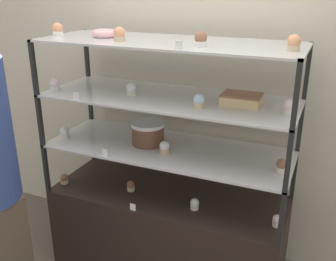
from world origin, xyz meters
name	(u,v)px	position (x,y,z in m)	size (l,w,h in m)	color
back_wall	(193,68)	(0.00, 0.42, 1.30)	(8.00, 0.05, 2.60)	beige
display_base	(168,232)	(0.00, 0.00, 0.29)	(1.48, 0.56, 0.57)	black
display_riser_lower	(168,150)	(0.00, 0.00, 0.88)	(1.48, 0.56, 0.32)	black
display_riser_middle	(168,100)	(0.00, 0.00, 1.20)	(1.48, 0.56, 0.32)	black
display_riser_upper	(168,44)	(0.00, 0.00, 1.52)	(1.48, 0.56, 0.32)	black
layer_cake_centerpiece	(148,133)	(-0.14, 0.01, 0.96)	(0.21, 0.21, 0.14)	brown
sheet_cake_frosted	(242,99)	(0.43, 0.01, 1.24)	(0.21, 0.16, 0.06)	#DBBC84
cupcake_0	(64,179)	(-0.69, -0.15, 0.61)	(0.05, 0.05, 0.07)	#CCB28C
cupcake_1	(131,186)	(-0.24, -0.05, 0.61)	(0.05, 0.05, 0.07)	#CCB28C
cupcake_2	(195,204)	(0.21, -0.10, 0.61)	(0.05, 0.05, 0.07)	beige
cupcake_3	(277,221)	(0.69, -0.08, 0.61)	(0.05, 0.05, 0.07)	beige
price_tag_0	(133,207)	(-0.11, -0.26, 0.59)	(0.04, 0.00, 0.04)	white
cupcake_4	(65,132)	(-0.68, -0.11, 0.93)	(0.06, 0.06, 0.07)	beige
cupcake_5	(164,147)	(0.01, -0.08, 0.93)	(0.06, 0.06, 0.07)	#CCB28C
cupcake_6	(282,166)	(0.68, -0.06, 0.93)	(0.06, 0.06, 0.07)	beige
price_tag_1	(105,153)	(-0.28, -0.26, 0.91)	(0.04, 0.00, 0.04)	white
cupcake_7	(55,85)	(-0.69, -0.14, 1.25)	(0.06, 0.06, 0.08)	white
cupcake_8	(131,89)	(-0.21, -0.05, 1.25)	(0.06, 0.06, 0.08)	beige
cupcake_9	(199,101)	(0.23, -0.12, 1.25)	(0.06, 0.06, 0.08)	#CCB28C
cupcake_10	(289,107)	(0.68, -0.04, 1.25)	(0.06, 0.06, 0.08)	beige
price_tag_2	(76,96)	(-0.45, -0.26, 1.23)	(0.04, 0.00, 0.04)	white
cupcake_11	(58,30)	(-0.69, -0.07, 1.57)	(0.06, 0.06, 0.08)	white
cupcake_12	(119,34)	(-0.24, -0.11, 1.57)	(0.06, 0.06, 0.08)	#CCB28C
cupcake_13	(201,39)	(0.23, -0.12, 1.57)	(0.06, 0.06, 0.08)	white
cupcake_14	(294,43)	(0.67, -0.07, 1.57)	(0.06, 0.06, 0.08)	#CCB28C
price_tag_3	(179,45)	(0.17, -0.26, 1.55)	(0.04, 0.00, 0.04)	white
donut_glazed	(105,33)	(-0.40, 0.00, 1.55)	(0.15, 0.15, 0.04)	#EFB2BC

